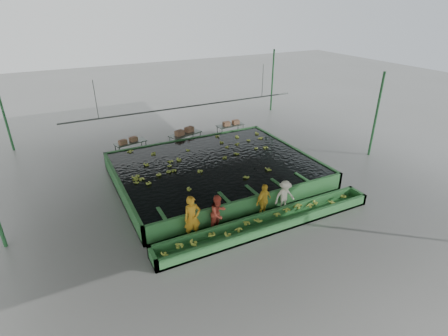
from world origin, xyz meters
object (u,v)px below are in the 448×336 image
worker_a (192,218)px  box_stack_left (128,143)px  box_stack_mid (185,133)px  packing_table_mid (186,140)px  worker_c (264,201)px  worker_b (218,213)px  worker_d (285,196)px  sorting_trough (269,223)px  packing_table_left (131,148)px  box_stack_right (231,125)px  flotation_tank (215,170)px  packing_table_right (230,131)px

worker_a → box_stack_left: (-0.31, 9.29, -0.08)m
box_stack_mid → packing_table_mid: bearing=-31.0°
packing_table_mid → worker_a: bearing=-109.6°
worker_c → packing_table_mid: worker_c is taller
worker_b → box_stack_left: 9.39m
worker_c → worker_d: (1.10, 0.00, -0.05)m
sorting_trough → box_stack_left: size_ratio=8.62×
worker_d → packing_table_left: worker_d is taller
box_stack_left → box_stack_right: box_stack_right is taller
box_stack_right → flotation_tank: bearing=-125.6°
worker_d → box_stack_left: size_ratio=1.29×
worker_d → box_stack_right: 9.71m
flotation_tank → packing_table_right: flotation_tank is taller
box_stack_right → box_stack_left: bearing=-178.9°
worker_a → box_stack_right: bearing=54.6°
worker_c → box_stack_mid: worker_c is taller
sorting_trough → worker_b: 2.18m
worker_a → sorting_trough: bearing=-14.5°
packing_table_left → box_stack_mid: 3.41m
worker_c → packing_table_mid: bearing=71.2°
worker_b → packing_table_mid: bearing=56.3°
box_stack_left → box_stack_mid: (3.48, -0.30, 0.10)m
flotation_tank → worker_b: (-1.94, -4.30, 0.37)m
worker_d → worker_a: bearing=-175.9°
worker_c → box_stack_right: 10.03m
worker_d → packing_table_mid: (-1.19, 8.96, -0.27)m
worker_b → worker_c: bearing=-20.7°
packing_table_left → worker_a: bearing=-88.9°
box_stack_left → box_stack_right: 7.04m
packing_table_mid → packing_table_right: 3.51m
flotation_tank → worker_a: size_ratio=5.34×
worker_a → box_stack_left: size_ratio=1.61×
worker_d → box_stack_mid: worker_d is taller
worker_a → packing_table_left: (-0.18, 9.36, -0.51)m
flotation_tank → worker_b: bearing=-114.3°
flotation_tank → packing_table_mid: bearing=88.4°
packing_table_left → box_stack_right: 6.92m
packing_table_mid → box_stack_mid: bearing=149.0°
flotation_tank → worker_b: size_ratio=6.10×
sorting_trough → packing_table_right: bearing=70.6°
box_stack_mid → packing_table_left: bearing=173.6°
worker_d → worker_c: bearing=-175.9°
worker_a → packing_table_right: 11.57m
box_stack_mid → box_stack_right: box_stack_mid is taller
worker_a → box_stack_mid: size_ratio=1.36×
worker_a → box_stack_right: (6.73, 9.42, -0.08)m
worker_b → worker_d: 3.26m
flotation_tank → sorting_trough: bearing=-90.0°
worker_a → box_stack_mid: worker_a is taller
worker_a → worker_c: bearing=0.2°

